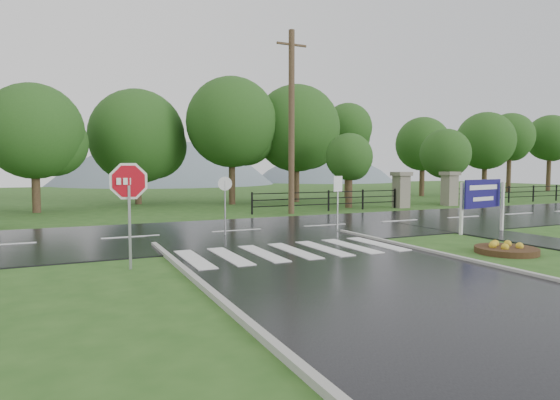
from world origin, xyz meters
name	(u,v)px	position (x,y,z in m)	size (l,w,h in m)	color
ground	(406,294)	(0.00, 0.00, 0.00)	(120.00, 120.00, 0.00)	#29521B
main_road	(237,232)	(0.00, 10.00, 0.00)	(90.00, 8.00, 0.04)	black
walkway	(522,239)	(8.50, 4.00, 0.00)	(2.20, 11.00, 0.04)	black
crosswalk	(294,251)	(0.00, 5.00, 0.06)	(6.50, 2.80, 0.02)	silver
pillar_west	(401,189)	(13.00, 16.00, 1.18)	(1.00, 1.00, 2.24)	gray
pillar_east	(450,188)	(17.00, 16.00, 1.18)	(1.00, 1.00, 2.24)	gray
fence_west	(329,199)	(7.75, 16.00, 0.72)	(9.58, 0.08, 1.20)	black
fence_east	(556,191)	(27.75, 16.00, 0.74)	(20.58, 0.08, 1.20)	black
hills	(137,287)	(3.49, 65.00, -15.54)	(102.00, 48.00, 48.00)	slate
treeline	(181,205)	(1.00, 24.00, 0.00)	(83.20, 5.20, 10.00)	#1C4515
stop_sign	(129,191)	(-4.68, 4.69, 1.95)	(1.24, 0.18, 2.81)	#939399
estate_billboard	(483,196)	(8.39, 5.64, 1.42)	(2.32, 0.51, 2.06)	silver
flower_bed	(506,249)	(5.62, 2.28, 0.13)	(1.76, 1.76, 0.35)	#332111
reg_sign_small	(338,193)	(3.45, 8.11, 1.55)	(0.47, 0.17, 2.19)	#939399
reg_sign_round	(225,198)	(-0.79, 9.04, 1.39)	(0.49, 0.17, 2.19)	#939399
utility_pole_east	(291,121)	(5.10, 15.50, 4.98)	(1.75, 0.33, 9.81)	#473523
entrance_tree_left	(349,157)	(10.11, 17.50, 3.15)	(2.95, 2.95, 4.66)	#3D2B1C
entrance_tree_right	(445,154)	(18.03, 17.50, 3.44)	(3.46, 3.46, 5.20)	#3D2B1C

